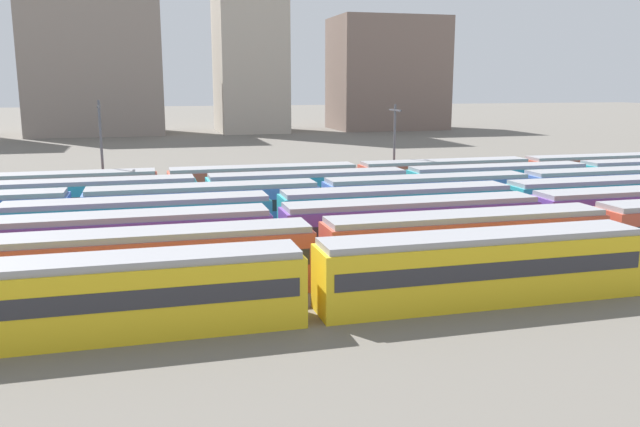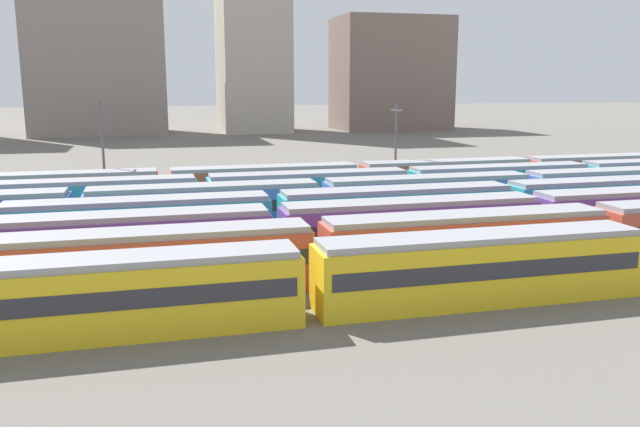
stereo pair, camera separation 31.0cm
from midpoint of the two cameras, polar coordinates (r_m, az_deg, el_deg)
The scene contains 12 objects.
train_track_0 at distance 31.81m, azimuth -17.73°, elevation -6.83°, with size 55.80×3.06×3.75m.
train_track_1 at distance 46.23m, azimuth 23.24°, elevation -1.63°, with size 112.50×3.06×3.75m.
train_track_2 at distance 49.55m, azimuth 18.29°, elevation -0.46°, with size 112.50×3.06×3.75m.
train_track_3 at distance 54.38m, azimuth 16.19°, elevation 0.66°, with size 112.50×3.06×3.75m.
train_track_4 at distance 56.82m, azimuth 9.53°, elevation 1.40°, with size 93.60×3.06×3.75m.
train_track_5 at distance 61.62m, azimuth 7.77°, elevation 2.22°, with size 112.50×3.06×3.75m.
train_track_6 at distance 65.39m, azimuth 3.53°, elevation 2.82°, with size 112.50×3.06×3.75m.
catenary_pole_1 at distance 64.84m, azimuth -18.23°, elevation 5.44°, with size 0.24×3.20×9.98m.
catenary_pole_3 at distance 69.59m, azimuth 6.73°, elevation 6.01°, with size 0.24×3.20×9.34m.
distant_building_2 at distance 159.58m, azimuth -18.76°, elevation 13.17°, with size 29.20×20.57×36.80m, color gray.
distant_building_3 at distance 161.70m, azimuth -5.91°, elevation 16.37°, with size 15.46×21.57×52.05m, color #B2A899.
distant_building_4 at distance 170.04m, azimuth 6.19°, elevation 11.99°, with size 27.27×18.99×27.59m, color #7A665B.
Camera 2 is at (16.40, -30.30, 11.49)m, focal length 36.79 mm.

